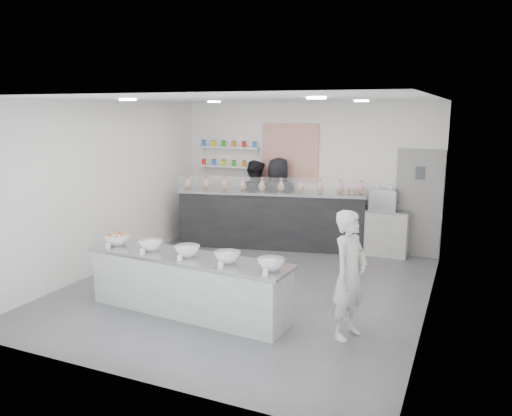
{
  "coord_description": "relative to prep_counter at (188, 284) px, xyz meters",
  "views": [
    {
      "loc": [
        3.2,
        -6.95,
        2.86
      ],
      "look_at": [
        -0.01,
        0.4,
        1.25
      ],
      "focal_mm": 35.0,
      "sensor_mm": 36.0,
      "label": 1
    }
  ],
  "objects": [
    {
      "name": "floor",
      "position": [
        0.36,
        1.2,
        -0.42
      ],
      "size": [
        6.0,
        6.0,
        0.0
      ],
      "primitive_type": "plane",
      "color": "#515156",
      "rests_on": "ground"
    },
    {
      "name": "ceiling",
      "position": [
        0.36,
        1.2,
        2.58
      ],
      "size": [
        6.0,
        6.0,
        0.0
      ],
      "primitive_type": "plane",
      "rotation": [
        3.14,
        0.0,
        0.0
      ],
      "color": "white",
      "rests_on": "floor"
    },
    {
      "name": "back_wall",
      "position": [
        0.36,
        4.2,
        1.08
      ],
      "size": [
        5.5,
        0.0,
        5.5
      ],
      "primitive_type": "plane",
      "rotation": [
        1.57,
        0.0,
        0.0
      ],
      "color": "white",
      "rests_on": "floor"
    },
    {
      "name": "left_wall",
      "position": [
        -2.39,
        1.2,
        1.08
      ],
      "size": [
        0.0,
        6.0,
        6.0
      ],
      "primitive_type": "plane",
      "rotation": [
        1.57,
        0.0,
        1.57
      ],
      "color": "white",
      "rests_on": "floor"
    },
    {
      "name": "right_wall",
      "position": [
        3.11,
        1.2,
        1.08
      ],
      "size": [
        0.0,
        6.0,
        6.0
      ],
      "primitive_type": "plane",
      "rotation": [
        1.57,
        0.0,
        -1.57
      ],
      "color": "white",
      "rests_on": "floor"
    },
    {
      "name": "back_door",
      "position": [
        2.66,
        4.17,
        0.63
      ],
      "size": [
        0.88,
        0.04,
        2.1
      ],
      "primitive_type": "cube",
      "color": "gray",
      "rests_on": "floor"
    },
    {
      "name": "pattern_panel",
      "position": [
        0.01,
        4.18,
        1.53
      ],
      "size": [
        1.25,
        0.03,
        1.2
      ],
      "primitive_type": "cube",
      "color": "#BA3B2D",
      "rests_on": "back_wall"
    },
    {
      "name": "jar_shelf_lower",
      "position": [
        -1.39,
        4.1,
        1.18
      ],
      "size": [
        1.45,
        0.22,
        0.04
      ],
      "primitive_type": "cube",
      "color": "silver",
      "rests_on": "back_wall"
    },
    {
      "name": "jar_shelf_upper",
      "position": [
        -1.39,
        4.1,
        1.6
      ],
      "size": [
        1.45,
        0.22,
        0.04
      ],
      "primitive_type": "cube",
      "color": "silver",
      "rests_on": "back_wall"
    },
    {
      "name": "preserve_jars",
      "position": [
        -1.39,
        4.08,
        1.46
      ],
      "size": [
        1.45,
        0.1,
        0.56
      ],
      "primitive_type": null,
      "color": "red",
      "rests_on": "jar_shelf_lower"
    },
    {
      "name": "downlight_0",
      "position": [
        -1.04,
        0.2,
        2.56
      ],
      "size": [
        0.24,
        0.24,
        0.02
      ],
      "primitive_type": "cylinder",
      "color": "white",
      "rests_on": "ceiling"
    },
    {
      "name": "downlight_1",
      "position": [
        1.76,
        0.2,
        2.56
      ],
      "size": [
        0.24,
        0.24,
        0.02
      ],
      "primitive_type": "cylinder",
      "color": "white",
      "rests_on": "ceiling"
    },
    {
      "name": "downlight_2",
      "position": [
        -1.04,
        2.8,
        2.56
      ],
      "size": [
        0.24,
        0.24,
        0.02
      ],
      "primitive_type": "cylinder",
      "color": "white",
      "rests_on": "ceiling"
    },
    {
      "name": "downlight_3",
      "position": [
        1.76,
        2.8,
        2.56
      ],
      "size": [
        0.24,
        0.24,
        0.02
      ],
      "primitive_type": "cylinder",
      "color": "white",
      "rests_on": "ceiling"
    },
    {
      "name": "prep_counter",
      "position": [
        0.0,
        0.0,
        0.0
      ],
      "size": [
        3.11,
        0.92,
        0.84
      ],
      "primitive_type": "cube",
      "rotation": [
        0.0,
        0.0,
        -0.07
      ],
      "color": "#A9A9A5",
      "rests_on": "floor"
    },
    {
      "name": "back_bar",
      "position": [
        -0.21,
        3.68,
        0.18
      ],
      "size": [
        3.9,
        1.53,
        1.19
      ],
      "primitive_type": "cube",
      "rotation": [
        0.0,
        0.0,
        0.22
      ],
      "color": "black",
      "rests_on": "floor"
    },
    {
      "name": "sneeze_guard",
      "position": [
        -0.14,
        3.35,
        0.93
      ],
      "size": [
        3.69,
        0.85,
        0.32
      ],
      "primitive_type": "cube",
      "rotation": [
        0.0,
        0.0,
        0.22
      ],
      "color": "white",
      "rests_on": "back_bar"
    },
    {
      "name": "espresso_ledge",
      "position": [
        1.91,
        3.98,
        0.04
      ],
      "size": [
        1.23,
        0.39,
        0.91
      ],
      "primitive_type": "cube",
      "color": "#A9A9A5",
      "rests_on": "floor"
    },
    {
      "name": "espresso_machine",
      "position": [
        2.02,
        3.98,
        0.69
      ],
      "size": [
        0.51,
        0.35,
        0.39
      ],
      "primitive_type": "cube",
      "color": "#93969E",
      "rests_on": "espresso_ledge"
    },
    {
      "name": "cup_stacks",
      "position": [
        1.36,
        3.98,
        0.68
      ],
      "size": [
        0.24,
        0.24,
        0.37
      ],
      "primitive_type": null,
      "color": "gray",
      "rests_on": "espresso_ledge"
    },
    {
      "name": "prep_bowls",
      "position": [
        0.0,
        0.0,
        0.49
      ],
      "size": [
        2.99,
        0.68,
        0.15
      ],
      "primitive_type": null,
      "rotation": [
        0.0,
        0.0,
        -0.07
      ],
      "color": "white",
      "rests_on": "prep_counter"
    },
    {
      "name": "label_cards",
      "position": [
        0.04,
        -0.5,
        0.45
      ],
      "size": [
        2.66,
        0.04,
        0.07
      ],
      "primitive_type": null,
      "color": "white",
      "rests_on": "prep_counter"
    },
    {
      "name": "cookie_bags",
      "position": [
        -0.21,
        3.68,
        0.91
      ],
      "size": [
        3.69,
        0.97,
        0.27
      ],
      "primitive_type": null,
      "rotation": [
        0.0,
        0.0,
        0.22
      ],
      "color": "pink",
      "rests_on": "back_bar"
    },
    {
      "name": "woman_prep",
      "position": [
        2.25,
        0.16,
        0.4
      ],
      "size": [
        0.55,
        0.69,
        1.64
      ],
      "primitive_type": "imported",
      "rotation": [
        0.0,
        0.0,
        1.28
      ],
      "color": "silver",
      "rests_on": "floor"
    },
    {
      "name": "staff_left",
      "position": [
        -0.69,
        3.93,
        0.47
      ],
      "size": [
        1.05,
        0.94,
        1.78
      ],
      "primitive_type": "imported",
      "rotation": [
        0.0,
        0.0,
        2.78
      ],
      "color": "black",
      "rests_on": "floor"
    },
    {
      "name": "staff_right",
      "position": [
        -0.16,
        3.93,
        0.51
      ],
      "size": [
        1.06,
        0.89,
        1.86
      ],
      "primitive_type": "imported",
      "rotation": [
        0.0,
        0.0,
        3.52
      ],
      "color": "black",
      "rests_on": "floor"
    }
  ]
}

